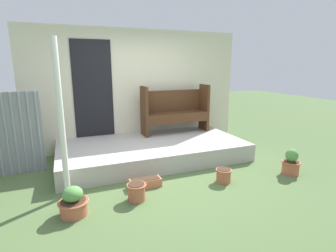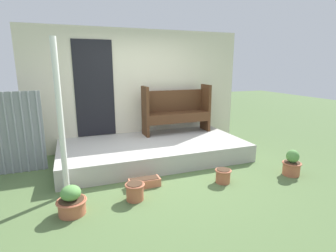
{
  "view_description": "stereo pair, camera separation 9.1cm",
  "coord_description": "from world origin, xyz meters",
  "px_view_note": "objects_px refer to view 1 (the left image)",
  "views": [
    {
      "loc": [
        -1.47,
        -3.87,
        1.83
      ],
      "look_at": [
        0.2,
        0.32,
        0.79
      ],
      "focal_mm": 28.0,
      "sensor_mm": 36.0,
      "label": 1
    },
    {
      "loc": [
        -1.38,
        -3.9,
        1.83
      ],
      "look_at": [
        0.2,
        0.32,
        0.79
      ],
      "focal_mm": 28.0,
      "sensor_mm": 36.0,
      "label": 2
    }
  ],
  "objects_px": {
    "support_post": "(61,121)",
    "flower_pot_right": "(224,175)",
    "planter_box_rect": "(146,183)",
    "flower_pot_left": "(73,203)",
    "bench": "(175,109)",
    "flower_pot_middle": "(137,191)",
    "flower_pot_far_right": "(291,163)"
  },
  "relations": [
    {
      "from": "support_post",
      "to": "flower_pot_left",
      "type": "xyz_separation_m",
      "value": [
        0.06,
        -0.56,
        -0.93
      ]
    },
    {
      "from": "flower_pot_right",
      "to": "planter_box_rect",
      "type": "relative_size",
      "value": 0.54
    },
    {
      "from": "flower_pot_left",
      "to": "flower_pot_far_right",
      "type": "distance_m",
      "value": 3.53
    },
    {
      "from": "flower_pot_middle",
      "to": "flower_pot_far_right",
      "type": "xyz_separation_m",
      "value": [
        2.7,
        -0.1,
        0.06
      ]
    },
    {
      "from": "bench",
      "to": "flower_pot_left",
      "type": "xyz_separation_m",
      "value": [
        -2.3,
        -2.17,
        -0.72
      ]
    },
    {
      "from": "support_post",
      "to": "flower_pot_far_right",
      "type": "bearing_deg",
      "value": -9.45
    },
    {
      "from": "flower_pot_middle",
      "to": "planter_box_rect",
      "type": "xyz_separation_m",
      "value": [
        0.23,
        0.35,
        -0.07
      ]
    },
    {
      "from": "support_post",
      "to": "flower_pot_middle",
      "type": "distance_m",
      "value": 1.4
    },
    {
      "from": "bench",
      "to": "flower_pot_right",
      "type": "bearing_deg",
      "value": -91.72
    },
    {
      "from": "flower_pot_left",
      "to": "flower_pot_right",
      "type": "relative_size",
      "value": 1.44
    },
    {
      "from": "flower_pot_middle",
      "to": "flower_pot_right",
      "type": "xyz_separation_m",
      "value": [
        1.45,
        0.05,
        -0.01
      ]
    },
    {
      "from": "support_post",
      "to": "planter_box_rect",
      "type": "xyz_separation_m",
      "value": [
        1.12,
        -0.14,
        -1.03
      ]
    },
    {
      "from": "flower_pot_left",
      "to": "planter_box_rect",
      "type": "bearing_deg",
      "value": 21.56
    },
    {
      "from": "flower_pot_right",
      "to": "flower_pot_far_right",
      "type": "height_order",
      "value": "flower_pot_far_right"
    },
    {
      "from": "flower_pot_right",
      "to": "flower_pot_far_right",
      "type": "xyz_separation_m",
      "value": [
        1.26,
        -0.15,
        0.07
      ]
    },
    {
      "from": "bench",
      "to": "flower_pot_far_right",
      "type": "relative_size",
      "value": 3.44
    },
    {
      "from": "flower_pot_right",
      "to": "planter_box_rect",
      "type": "height_order",
      "value": "flower_pot_right"
    },
    {
      "from": "flower_pot_right",
      "to": "flower_pot_middle",
      "type": "bearing_deg",
      "value": -178.1
    },
    {
      "from": "support_post",
      "to": "flower_pot_left",
      "type": "bearing_deg",
      "value": -83.92
    },
    {
      "from": "support_post",
      "to": "flower_pot_right",
      "type": "distance_m",
      "value": 2.57
    },
    {
      "from": "planter_box_rect",
      "to": "flower_pot_middle",
      "type": "bearing_deg",
      "value": -123.83
    },
    {
      "from": "flower_pot_right",
      "to": "flower_pot_left",
      "type": "bearing_deg",
      "value": -177.05
    },
    {
      "from": "support_post",
      "to": "flower_pot_left",
      "type": "distance_m",
      "value": 1.09
    },
    {
      "from": "support_post",
      "to": "bench",
      "type": "height_order",
      "value": "support_post"
    },
    {
      "from": "flower_pot_middle",
      "to": "flower_pot_far_right",
      "type": "distance_m",
      "value": 2.71
    },
    {
      "from": "bench",
      "to": "flower_pot_left",
      "type": "distance_m",
      "value": 3.25
    },
    {
      "from": "bench",
      "to": "flower_pot_right",
      "type": "distance_m",
      "value": 2.19
    },
    {
      "from": "flower_pot_right",
      "to": "flower_pot_far_right",
      "type": "bearing_deg",
      "value": -6.85
    },
    {
      "from": "support_post",
      "to": "flower_pot_far_right",
      "type": "distance_m",
      "value": 3.75
    },
    {
      "from": "support_post",
      "to": "planter_box_rect",
      "type": "bearing_deg",
      "value": -7.34
    },
    {
      "from": "support_post",
      "to": "planter_box_rect",
      "type": "distance_m",
      "value": 1.53
    },
    {
      "from": "support_post",
      "to": "bench",
      "type": "bearing_deg",
      "value": 34.2
    }
  ]
}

